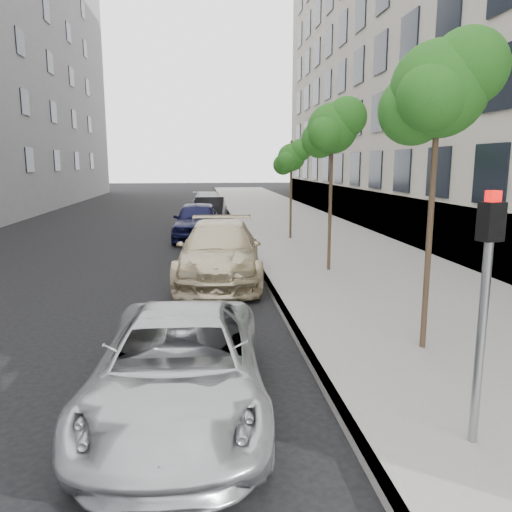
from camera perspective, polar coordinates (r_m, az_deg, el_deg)
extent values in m
plane|color=black|center=(7.25, -0.79, -16.56)|extent=(160.00, 160.00, 0.00)
cube|color=gray|center=(30.99, 2.81, 4.56)|extent=(6.40, 72.00, 0.14)
cube|color=#9E9B93|center=(30.65, -2.98, 4.50)|extent=(0.15, 72.00, 0.14)
cylinder|color=#38281C|center=(8.82, 19.42, 5.72)|extent=(0.10, 0.10, 5.02)
sphere|color=#245C17|center=(8.87, 20.17, 17.45)|extent=(1.54, 1.54, 1.54)
sphere|color=#245C17|center=(8.90, 23.04, 19.20)|extent=(1.23, 1.23, 1.23)
sphere|color=#245C17|center=(8.94, 17.52, 15.60)|extent=(1.15, 1.15, 1.15)
cylinder|color=#38281C|center=(14.94, 8.53, 7.61)|extent=(0.10, 0.10, 4.85)
sphere|color=#245C17|center=(14.95, 8.72, 14.22)|extent=(1.45, 1.45, 1.45)
sphere|color=#245C17|center=(14.88, 10.31, 15.35)|extent=(1.16, 1.16, 1.16)
sphere|color=#245C17|center=(15.10, 7.31, 13.08)|extent=(1.08, 1.08, 1.08)
cylinder|color=#38281C|center=(21.30, 4.01, 7.54)|extent=(0.10, 0.10, 4.10)
sphere|color=#245C17|center=(21.27, 4.06, 11.18)|extent=(1.15, 1.15, 1.15)
sphere|color=#245C17|center=(21.14, 5.12, 11.98)|extent=(0.92, 0.92, 0.92)
sphere|color=#245C17|center=(21.46, 3.12, 10.38)|extent=(0.86, 0.86, 0.86)
cylinder|color=#939699|center=(6.18, 24.27, -9.24)|extent=(0.10, 0.10, 2.34)
cube|color=black|center=(5.88, 25.28, 3.57)|extent=(0.28, 0.24, 0.42)
cube|color=red|center=(5.86, 25.49, 6.19)|extent=(0.16, 0.14, 0.12)
imported|color=#B4B7B9|center=(6.85, -8.75, -12.28)|extent=(2.40, 4.86, 1.33)
imported|color=#CCB991|center=(14.25, -4.18, 0.52)|extent=(2.72, 5.84, 1.65)
imported|color=black|center=(22.01, -6.71, 4.03)|extent=(2.25, 4.96, 1.65)
imported|color=black|center=(27.40, -5.34, 5.15)|extent=(1.88, 4.58, 1.48)
imported|color=#ADAFB5|center=(32.70, -5.47, 5.99)|extent=(2.34, 5.07, 1.44)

